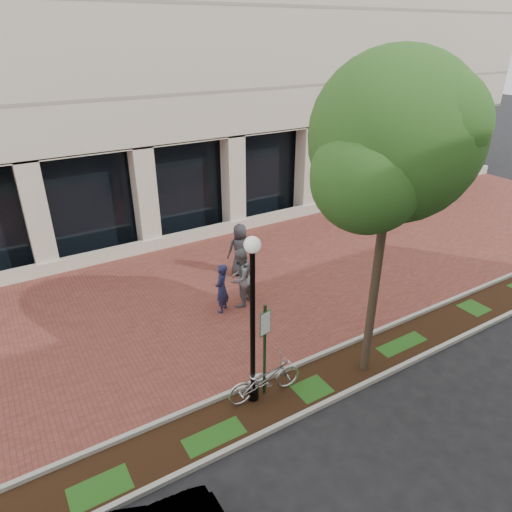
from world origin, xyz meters
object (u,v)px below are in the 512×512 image
street_tree (394,148)px  bollard (356,211)px  lamppost (253,314)px  pedestrian_mid (240,278)px  pedestrian_left (222,289)px  parking_sign (265,340)px  bike_rack_cluster (371,199)px  locked_bicycle (264,379)px  pedestrian_right (240,250)px

street_tree → bollard: bearing=49.1°
lamppost → pedestrian_mid: lamppost is taller
pedestrian_left → pedestrian_mid: size_ratio=0.84×
parking_sign → bike_rack_cluster: bearing=23.1°
pedestrian_left → bike_rack_cluster: 11.86m
street_tree → bollard: size_ratio=7.88×
locked_bicycle → pedestrian_left: size_ratio=1.19×
pedestrian_mid → pedestrian_right: pedestrian_mid is taller
locked_bicycle → pedestrian_mid: 4.29m
pedestrian_left → pedestrian_mid: bearing=143.4°
lamppost → street_tree: size_ratio=0.55×
parking_sign → pedestrian_mid: parking_sign is taller
locked_bicycle → bike_rack_cluster: locked_bicycle is taller
pedestrian_right → bollard: (7.26, 1.80, -0.47)m
lamppost → pedestrian_right: bearing=63.1°
pedestrian_left → bike_rack_cluster: size_ratio=0.55×
locked_bicycle → bike_rack_cluster: (11.78, 8.57, -0.04)m
pedestrian_mid → lamppost: bearing=32.6°
locked_bicycle → pedestrian_left: bearing=-9.4°
locked_bicycle → lamppost: bearing=82.8°
pedestrian_right → parking_sign: bearing=79.4°
pedestrian_mid → bollard: pedestrian_mid is taller
parking_sign → locked_bicycle: size_ratio=1.30×
parking_sign → pedestrian_left: size_ratio=1.55×
pedestrian_mid → parking_sign: bearing=36.7°
locked_bicycle → parking_sign: bearing=-34.7°
street_tree → locked_bicycle: 6.09m
pedestrian_right → bike_rack_cluster: 9.57m
parking_sign → pedestrian_right: 6.35m
lamppost → bike_rack_cluster: bearing=35.2°
street_tree → bollard: (7.02, 8.10, -5.36)m
lamppost → pedestrian_mid: 4.57m
street_tree → parking_sign: bearing=169.0°
street_tree → pedestrian_right: 7.98m
lamppost → bike_rack_cluster: (12.08, 8.51, -1.97)m
bollard → bike_rack_cluster: (1.89, 0.96, -0.03)m
street_tree → pedestrian_right: bearing=92.2°
parking_sign → street_tree: bearing=-23.8°
street_tree → locked_bicycle: street_tree is taller
parking_sign → bike_rack_cluster: parking_sign is taller
bollard → pedestrian_left: bearing=-157.7°
locked_bicycle → bike_rack_cluster: 14.57m
lamppost → street_tree: street_tree is taller
locked_bicycle → pedestrian_right: 6.39m
parking_sign → pedestrian_right: size_ratio=1.31×
pedestrian_left → bollard: (9.01, 3.69, -0.32)m
lamppost → locked_bicycle: lamppost is taller
parking_sign → pedestrian_mid: 4.26m
parking_sign → pedestrian_right: (2.59, 5.76, -0.64)m
parking_sign → street_tree: 5.13m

